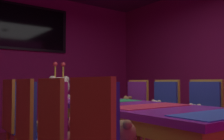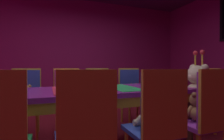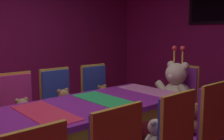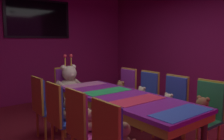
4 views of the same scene
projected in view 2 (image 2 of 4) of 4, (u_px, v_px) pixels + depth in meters
The scene contains 18 objects.
wall_left at pixel (70, 52), 4.54m from camera, with size 0.12×6.40×2.80m, color #8C1959.
banquet_table at pixel (96, 96), 2.11m from camera, with size 0.90×2.41×0.75m.
chair_left_0 at pixel (26, 94), 2.61m from camera, with size 0.42×0.41×0.98m.
teddy_left_0 at pixel (25, 97), 2.48m from camera, with size 0.24×0.31×0.29m.
chair_left_1 at pixel (67, 92), 2.80m from camera, with size 0.42×0.41×0.98m.
teddy_left_1 at pixel (68, 95), 2.66m from camera, with size 0.22×0.28×0.27m.
chair_left_2 at pixel (99, 91), 3.00m from camera, with size 0.42×0.41×0.98m.
teddy_left_2 at pixel (101, 93), 2.87m from camera, with size 0.24×0.31×0.29m.
chair_left_3 at pixel (131, 89), 3.20m from camera, with size 0.42×0.41×0.98m.
teddy_left_3 at pixel (134, 92), 3.07m from camera, with size 0.21×0.28×0.26m.
chair_right_1 at pixel (86, 124), 1.23m from camera, with size 0.42×0.41×0.98m.
teddy_right_1 at pixel (82, 122), 1.36m from camera, with size 0.22×0.28×0.27m.
chair_right_2 at pixel (159, 117), 1.41m from camera, with size 0.42×0.41×0.98m.
teddy_right_2 at pixel (150, 115), 1.55m from camera, with size 0.22×0.29×0.27m.
chair_right_3 at pixel (209, 111), 1.61m from camera, with size 0.42×0.41×0.98m.
teddy_right_3 at pixel (197, 109), 1.75m from camera, with size 0.24×0.31×0.30m.
throne_chair at pixel (205, 93), 2.72m from camera, with size 0.41×0.42×0.98m.
king_teddy_bear at pixel (196, 86), 2.66m from camera, with size 0.62×0.48×0.80m.
Camera 2 is at (2.04, -0.55, 1.00)m, focal length 27.90 mm.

